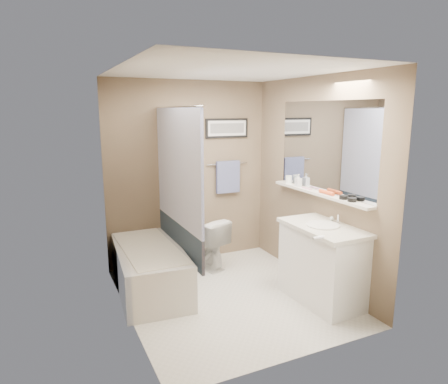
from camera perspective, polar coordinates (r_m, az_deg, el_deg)
name	(u,v)px	position (r m, az deg, el deg)	size (l,w,h in m)	color
ground	(230,296)	(4.56, 0.83, -14.66)	(2.50, 2.50, 0.00)	silver
ceiling	(230,73)	(4.10, 0.93, 16.67)	(2.20, 2.50, 0.04)	white
wall_back	(189,173)	(5.29, -4.98, 2.66)	(2.20, 0.04, 2.40)	brown
wall_front	(300,218)	(3.14, 10.78, -3.70)	(2.20, 0.04, 2.40)	brown
wall_left	(126,200)	(3.83, -13.81, -1.06)	(0.04, 2.50, 2.40)	brown
wall_right	(314,182)	(4.74, 12.71, 1.38)	(0.04, 2.50, 2.40)	brown
tile_surround	(116,209)	(4.35, -15.16, -2.32)	(0.02, 1.55, 2.00)	#C6B395
curtain_rod	(176,107)	(4.40, -6.81, 11.95)	(0.02, 0.02, 1.55)	silver
curtain_upper	(178,167)	(4.44, -6.61, 3.54)	(0.03, 1.45, 1.28)	white
curtain_lower	(180,238)	(4.63, -6.38, -6.56)	(0.03, 1.45, 0.36)	#273648
mirror	(325,147)	(4.57, 14.20, 6.27)	(0.02, 1.60, 1.00)	silver
shelf	(318,193)	(4.61, 13.35, -0.19)	(0.12, 1.60, 0.03)	silver
towel_bar	(227,164)	(5.47, 0.48, 4.07)	(0.02, 0.02, 0.60)	silver
towel	(228,177)	(5.48, 0.57, 2.18)	(0.34, 0.05, 0.44)	#818CBB
art_frame	(227,128)	(5.44, 0.41, 9.11)	(0.62, 0.03, 0.26)	black
art_mat	(227,128)	(5.43, 0.48, 9.10)	(0.56, 0.00, 0.20)	white
art_image	(227,128)	(5.43, 0.49, 9.10)	(0.50, 0.00, 0.13)	#595959
door	(354,234)	(3.53, 18.08, -5.75)	(0.80, 0.02, 2.00)	silver
door_handle	(318,238)	(3.36, 13.31, -6.37)	(0.02, 0.02, 0.10)	silver
bathtub	(149,268)	(4.70, -10.63, -10.67)	(0.70, 1.50, 0.50)	silver
tub_rim	(148,248)	(4.62, -10.74, -7.80)	(0.56, 1.36, 0.02)	white
toilet	(205,243)	(5.22, -2.79, -7.25)	(0.37, 0.65, 0.66)	silver
vanity	(322,265)	(4.43, 13.87, -10.14)	(0.50, 0.90, 0.80)	white
countertop	(324,228)	(4.29, 14.04, -4.95)	(0.54, 0.96, 0.04)	beige
sink_basin	(323,225)	(4.28, 13.95, -4.61)	(0.34, 0.34, 0.01)	white
faucet_spout	(338,219)	(4.39, 16.01, -3.73)	(0.02, 0.02, 0.10)	silver
faucet_knob	(332,219)	(4.47, 15.16, -3.68)	(0.05, 0.05, 0.05)	silver
candle_bowl_near	(352,200)	(4.21, 17.81, -1.05)	(0.09, 0.09, 0.04)	black
candle_bowl_far	(344,197)	(4.30, 16.71, -0.73)	(0.09, 0.09, 0.04)	black
hair_brush_front	(327,192)	(4.50, 14.45, -0.05)	(0.04, 0.04, 0.22)	#E65020
pink_comb	(307,188)	(4.78, 11.74, 0.52)	(0.03, 0.16, 0.01)	#CA7B9C
glass_jar	(289,180)	(5.07, 9.24, 1.77)	(0.08, 0.08, 0.10)	white
soap_bottle	(298,180)	(4.90, 10.59, 1.66)	(0.07, 0.07, 0.15)	#999999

